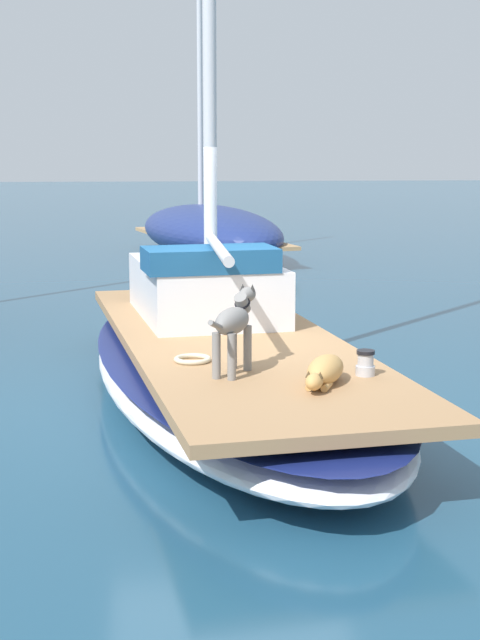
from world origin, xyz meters
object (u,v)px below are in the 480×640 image
object	(u,v)px
deck_winch	(365,364)
sailboat_main	(230,369)
dog_tan	(324,371)
coiled_rope	(193,359)
dog_grey	(234,323)
moored_boat_far_astern	(210,231)

from	to	relation	value
deck_winch	sailboat_main	bearing A→B (deg)	119.39
sailboat_main	dog_tan	bearing A→B (deg)	-73.78
coiled_rope	deck_winch	bearing A→B (deg)	-24.98
sailboat_main	dog_grey	world-z (taller)	dog_grey
dog_tan	deck_winch	xyz separation A→B (m)	(0.39, 0.26, -0.01)
deck_winch	dog_tan	bearing A→B (deg)	-146.56
dog_tan	deck_winch	bearing A→B (deg)	33.44
coiled_rope	dog_grey	bearing A→B (deg)	-54.79
deck_winch	moored_boat_far_astern	distance (m)	14.19
sailboat_main	deck_winch	world-z (taller)	deck_winch
dog_grey	dog_tan	size ratio (longest dim) A/B	0.97
dog_tan	coiled_rope	distance (m)	1.34
dog_tan	moored_boat_far_astern	distance (m)	14.44
moored_boat_far_astern	sailboat_main	bearing A→B (deg)	-93.00
dog_grey	moored_boat_far_astern	distance (m)	14.02
dog_grey	dog_tan	bearing A→B (deg)	-33.54
deck_winch	moored_boat_far_astern	bearing A→B (deg)	91.24
sailboat_main	coiled_rope	distance (m)	1.19
coiled_rope	moored_boat_far_astern	distance (m)	13.58
dog_grey	coiled_rope	xyz separation A→B (m)	(-0.32, 0.46, -0.40)
sailboat_main	moored_boat_far_astern	distance (m)	12.50
sailboat_main	deck_winch	distance (m)	2.00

